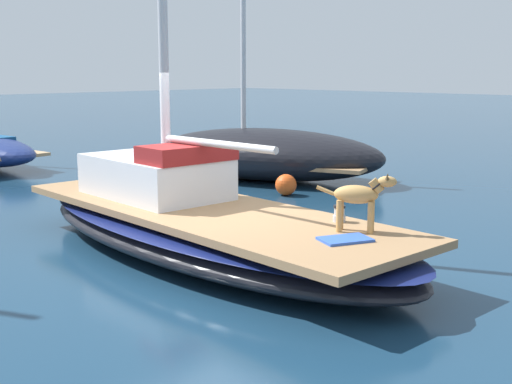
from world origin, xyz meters
The scene contains 8 objects.
ground_plane centered at (0.00, 0.00, 0.00)m, with size 120.00×120.00×0.00m, color navy.
sailboat_main centered at (0.00, 0.00, 0.34)m, with size 2.89×7.36×0.66m.
cabin_house centered at (0.06, 1.12, 1.01)m, with size 1.51×2.29×0.84m.
dog_tan centered at (0.36, -2.35, 1.08)m, with size 0.54×0.85×0.70m.
deck_winch centered at (0.62, -1.86, 0.76)m, with size 0.16×0.16×0.21m.
deck_towel centered at (-0.08, -2.48, 0.68)m, with size 0.56×0.36×0.03m, color blue.
moored_boat_starboard_side centered at (5.24, 3.85, 0.61)m, with size 4.24×6.20×5.53m.
mooring_buoy centered at (4.05, 2.13, 0.22)m, with size 0.44×0.44×0.44m, color #E55119.
Camera 1 is at (-5.90, -6.82, 2.54)m, focal length 46.62 mm.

